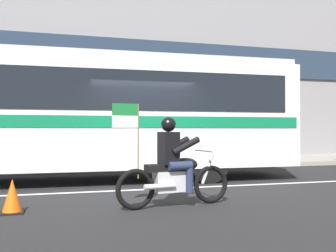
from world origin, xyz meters
TOP-DOWN VIEW (x-y plane):
  - ground_plane at (0.00, 0.00)m, footprint 60.00×60.00m
  - sidewalk_curb at (0.00, 5.10)m, footprint 28.00×3.80m
  - lane_center_stripe at (0.00, -0.60)m, footprint 26.60×0.14m
  - office_building_facade at (0.00, 7.39)m, footprint 28.00×0.89m
  - transit_bus at (-1.43, 1.19)m, footprint 11.35×2.83m
  - motorcycle_with_rider at (-0.01, -2.56)m, footprint 2.18×0.69m
  - traffic_cone at (-2.65, -2.36)m, footprint 0.36×0.36m

SIDE VIEW (x-z plane):
  - ground_plane at x=0.00m, z-range 0.00..0.00m
  - lane_center_stripe at x=0.00m, z-range 0.00..0.01m
  - sidewalk_curb at x=0.00m, z-range 0.00..0.15m
  - traffic_cone at x=-2.65m, z-range -0.02..0.53m
  - motorcycle_with_rider at x=-0.01m, z-range -0.22..1.55m
  - transit_bus at x=-1.43m, z-range 0.27..3.49m
  - office_building_facade at x=0.00m, z-range 0.01..12.91m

